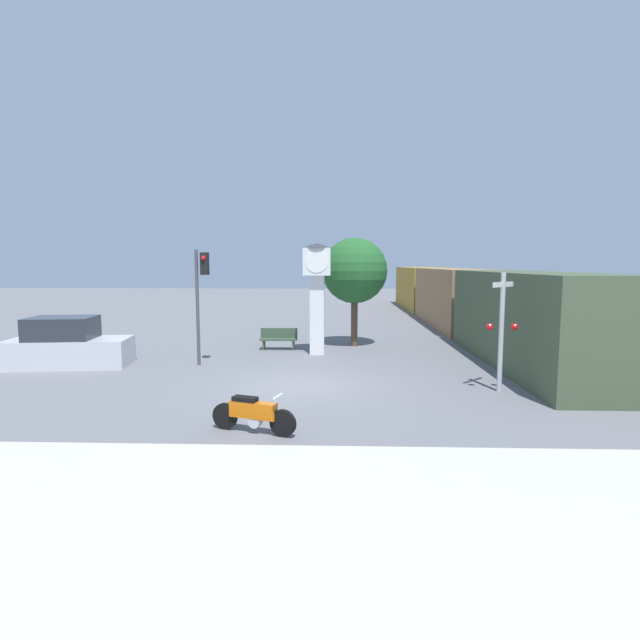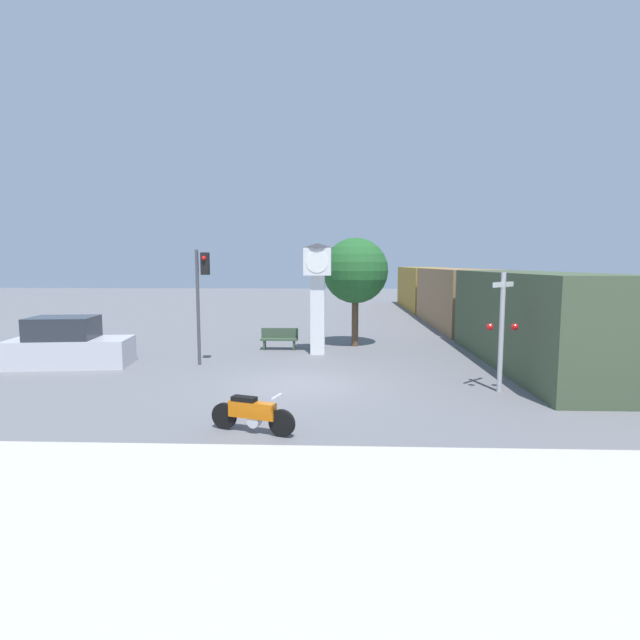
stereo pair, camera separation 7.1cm
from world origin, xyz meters
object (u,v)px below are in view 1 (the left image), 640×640
(motorcycle, at_px, (253,414))
(traffic_light, at_px, (201,286))
(bench, at_px, (279,338))
(railroad_crossing_signal, at_px, (502,327))
(parked_car, at_px, (67,346))
(clock_tower, at_px, (317,281))
(street_tree, at_px, (355,271))
(freight_train, at_px, (454,297))

(motorcycle, distance_m, traffic_light, 8.30)
(motorcycle, xyz_separation_m, bench, (-0.69, 10.71, 0.06))
(railroad_crossing_signal, height_order, parked_car, railroad_crossing_signal)
(railroad_crossing_signal, bearing_deg, bench, 136.34)
(motorcycle, bearing_deg, clock_tower, 102.76)
(railroad_crossing_signal, bearing_deg, street_tree, 116.30)
(freight_train, bearing_deg, street_tree, -128.94)
(clock_tower, height_order, traffic_light, clock_tower)
(freight_train, xyz_separation_m, railroad_crossing_signal, (-2.24, -15.64, 0.20))
(motorcycle, height_order, traffic_light, traffic_light)
(street_tree, bearing_deg, railroad_crossing_signal, -63.70)
(bench, height_order, parked_car, parked_car)
(motorcycle, xyz_separation_m, freight_train, (8.79, 19.43, 1.27))
(motorcycle, bearing_deg, freight_train, 84.35)
(clock_tower, distance_m, bench, 3.20)
(railroad_crossing_signal, distance_m, bench, 10.11)
(traffic_light, xyz_separation_m, parked_car, (-4.83, -0.40, -2.14))
(freight_train, height_order, traffic_light, traffic_light)
(railroad_crossing_signal, bearing_deg, clock_tower, 132.97)
(street_tree, distance_m, bench, 4.51)
(clock_tower, bearing_deg, railroad_crossing_signal, -47.03)
(clock_tower, relative_size, street_tree, 0.93)
(clock_tower, height_order, freight_train, clock_tower)
(railroad_crossing_signal, relative_size, bench, 2.16)
(motorcycle, distance_m, freight_train, 21.37)
(parked_car, bearing_deg, railroad_crossing_signal, -19.46)
(clock_tower, relative_size, bench, 2.83)
(motorcycle, distance_m, railroad_crossing_signal, 7.71)
(parked_car, bearing_deg, motorcycle, -48.41)
(parked_car, bearing_deg, traffic_light, -2.64)
(clock_tower, distance_m, railroad_crossing_signal, 8.21)
(railroad_crossing_signal, distance_m, parked_car, 14.85)
(motorcycle, height_order, bench, bench)
(motorcycle, relative_size, street_tree, 0.40)
(traffic_light, xyz_separation_m, street_tree, (5.69, 4.49, 0.49))
(clock_tower, xyz_separation_m, railroad_crossing_signal, (5.54, -5.95, -1.12))
(freight_train, height_order, bench, freight_train)
(railroad_crossing_signal, bearing_deg, freight_train, 81.87)
(motorcycle, height_order, freight_train, freight_train)
(railroad_crossing_signal, distance_m, street_tree, 9.03)
(motorcycle, distance_m, street_tree, 12.42)
(street_tree, bearing_deg, parked_car, -155.11)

